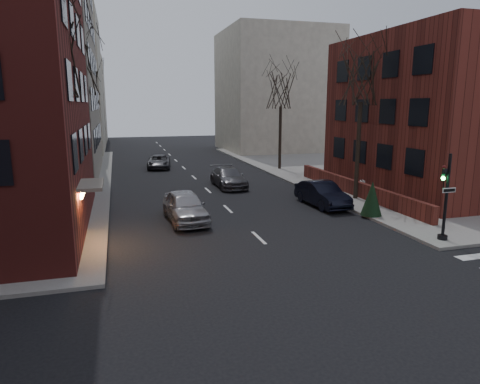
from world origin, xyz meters
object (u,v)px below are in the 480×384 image
streetlamp_near (86,138)px  streetlamp_far (98,124)px  tree_right_b (281,90)px  car_lane_silver (185,206)px  sandwich_board (362,188)px  evergreen_shrub (372,198)px  car_lane_gray (228,177)px  tree_left_c (88,87)px  tree_left_b (76,66)px  parked_sedan (322,194)px  traffic_signal (445,203)px  tree_right_a (362,76)px  car_lane_far (159,162)px  tree_left_a (52,53)px

streetlamp_near → streetlamp_far: bearing=90.0°
tree_right_b → car_lane_silver: size_ratio=1.87×
sandwich_board → evergreen_shrub: evergreen_shrub is taller
tree_right_b → streetlamp_near: size_ratio=1.46×
car_lane_gray → tree_left_c: bearing=124.8°
streetlamp_near → evergreen_shrub: 17.81m
tree_left_b → evergreen_shrub: size_ratio=5.53×
tree_right_b → streetlamp_near: bearing=-149.5°
tree_left_b → tree_right_b: size_ratio=1.18×
streetlamp_far → parked_sedan: streetlamp_far is taller
traffic_signal → tree_right_a: bearing=84.5°
traffic_signal → tree_right_b: (0.86, 23.01, 5.68)m
tree_left_b → parked_sedan: bearing=-31.2°
tree_left_c → tree_left_b: bearing=-90.0°
streetlamp_near → car_lane_far: (5.78, 14.39, -3.58)m
traffic_signal → tree_left_a: size_ratio=0.39×
traffic_signal → tree_right_b: size_ratio=0.44×
tree_left_b → tree_right_a: 19.35m
tree_left_a → tree_left_c: 26.00m
tree_right_b → sandwich_board: bearing=-85.7°
streetlamp_far → parked_sedan: 28.81m
streetlamp_far → parked_sedan: (14.09, -24.89, -3.46)m
sandwich_board → traffic_signal: bearing=-84.3°
streetlamp_near → car_lane_gray: (10.03, 2.97, -3.49)m
tree_left_c → car_lane_silver: size_ratio=1.98×
traffic_signal → tree_left_a: tree_left_a is taller
traffic_signal → streetlamp_near: bearing=141.1°
parked_sedan → car_lane_gray: (-4.06, 7.87, -0.03)m
traffic_signal → car_lane_far: (-10.35, 27.39, -1.25)m
tree_left_c → tree_right_a: size_ratio=1.00×
traffic_signal → parked_sedan: (-2.05, 8.11, -1.13)m
tree_left_b → tree_left_c: (0.00, 14.00, -0.88)m
streetlamp_far → tree_left_b: bearing=-92.1°
tree_right_b → streetlamp_far: (-17.00, 10.00, -3.35)m
tree_right_a → car_lane_far: tree_right_a is taller
tree_left_b → tree_left_c: tree_left_b is taller
tree_left_a → tree_right_b: bearing=45.6°
tree_left_c → streetlamp_near: tree_left_c is taller
tree_right_a → car_lane_silver: (-11.74, -2.04, -7.19)m
tree_left_b → tree_right_b: tree_left_b is taller
streetlamp_far → sandwich_board: bearing=-52.2°
tree_left_a → sandwich_board: (18.60, 4.83, -7.81)m
car_lane_far → tree_left_b: bearing=-114.0°
tree_left_b → evergreen_shrub: 21.65m
streetlamp_far → tree_left_c: bearing=-106.7°
parked_sedan → car_lane_gray: parked_sedan is taller
tree_right_a → streetlamp_near: 17.87m
traffic_signal → streetlamp_far: (-16.14, 33.01, 2.33)m
car_lane_far → tree_right_b: bearing=-13.8°
evergreen_shrub → car_lane_silver: bearing=168.1°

